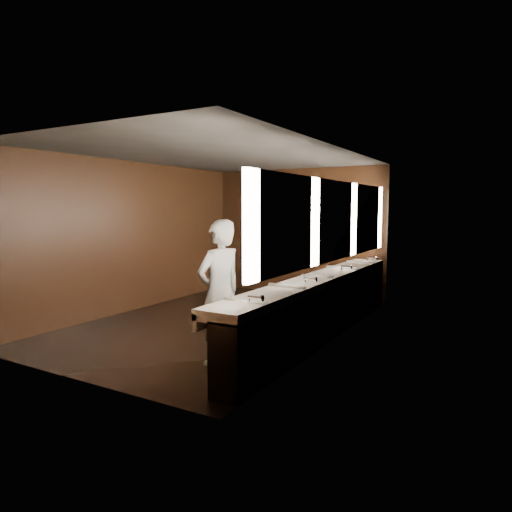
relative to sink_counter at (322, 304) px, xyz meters
The scene contains 10 objects.
floor 1.86m from the sink_counter, behind, with size 6.00×6.00×0.00m, color black.
ceiling 2.92m from the sink_counter, behind, with size 4.00×6.00×0.02m, color #2D2D2B.
wall_back 3.61m from the sink_counter, 120.87° to the left, with size 4.00×0.02×2.80m, color black.
wall_front 3.61m from the sink_counter, 120.87° to the right, with size 4.00×0.02×2.80m, color black.
wall_left 3.90m from the sink_counter, behind, with size 0.02×6.00×2.80m, color black.
wall_right 0.93m from the sink_counter, ahead, with size 0.02×6.00×2.80m, color black.
sink_counter is the anchor object (origin of this frame).
mirror_band 1.27m from the sink_counter, ahead, with size 0.06×5.03×1.15m.
person 1.89m from the sink_counter, 111.12° to the right, with size 0.66×0.43×1.80m, color #7FA4BE.
trash_bin 1.42m from the sink_counter, 98.93° to the right, with size 0.36×0.36×0.55m, color black.
Camera 1 is at (4.27, -6.31, 1.93)m, focal length 32.00 mm.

